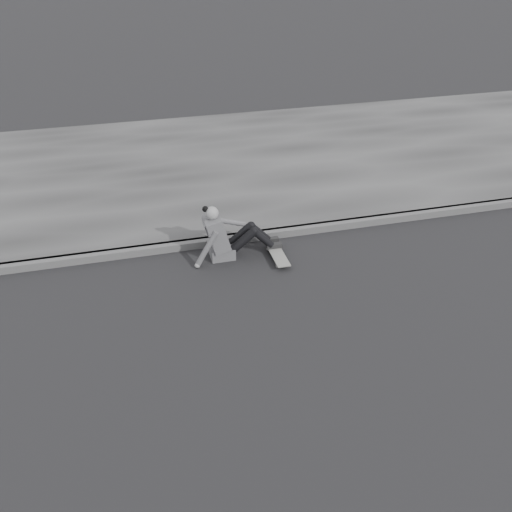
% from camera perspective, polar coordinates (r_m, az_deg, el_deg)
% --- Properties ---
extents(ground, '(80.00, 80.00, 0.00)m').
position_cam_1_polar(ground, '(7.50, 12.84, -6.91)').
color(ground, black).
rests_on(ground, ground).
extents(curb, '(24.00, 0.16, 0.12)m').
position_cam_1_polar(curb, '(9.42, 6.12, 2.82)').
color(curb, '#4E4E4E').
rests_on(curb, ground).
extents(sidewalk, '(24.00, 6.00, 0.12)m').
position_cam_1_polar(sidewalk, '(12.01, 1.17, 9.61)').
color(sidewalk, '#393939').
rests_on(sidewalk, ground).
extents(skateboard, '(0.20, 0.78, 0.09)m').
position_cam_1_polar(skateboard, '(8.64, 2.12, 0.22)').
color(skateboard, gray).
rests_on(skateboard, ground).
extents(seated_woman, '(1.38, 0.46, 0.88)m').
position_cam_1_polar(seated_woman, '(8.55, -3.04, 2.06)').
color(seated_woman, '#515154').
rests_on(seated_woman, ground).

